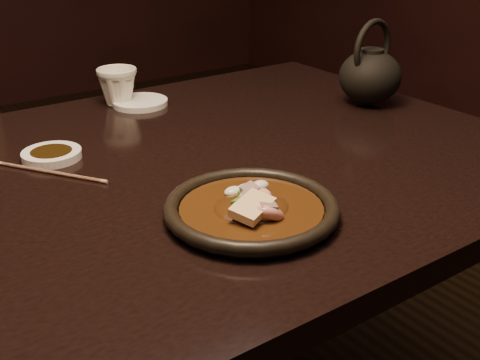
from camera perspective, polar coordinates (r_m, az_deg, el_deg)
table at (r=1.00m, az=-14.18°, el=-4.74°), size 1.60×0.90×0.75m
plate at (r=0.84m, az=1.08°, el=-2.80°), size 0.25×0.25×0.03m
stirfry at (r=0.84m, az=1.20°, el=-2.57°), size 0.11×0.13×0.05m
soy_dish at (r=1.09m, az=-17.43°, el=2.30°), size 0.10×0.10×0.01m
saucer_right at (r=1.35m, az=-9.45°, el=7.26°), size 0.12×0.12×0.01m
tea_cup at (r=1.35m, az=-11.52°, el=8.79°), size 0.10×0.09×0.09m
chopsticks at (r=1.03m, az=-17.55°, el=0.72°), size 0.12×0.18×0.01m
teapot at (r=1.35m, az=12.27°, el=9.83°), size 0.17×0.13×0.18m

